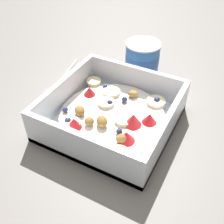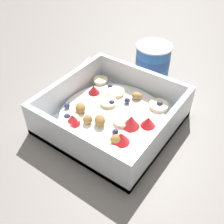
% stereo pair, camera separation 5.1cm
% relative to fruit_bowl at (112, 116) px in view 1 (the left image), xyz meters
% --- Properties ---
extents(ground_plane, '(2.40, 2.40, 0.00)m').
position_rel_fruit_bowl_xyz_m(ground_plane, '(-0.02, -0.01, -0.02)').
color(ground_plane, gray).
extents(fruit_bowl, '(0.22, 0.22, 0.07)m').
position_rel_fruit_bowl_xyz_m(fruit_bowl, '(0.00, 0.00, 0.00)').
color(fruit_bowl, white).
rests_on(fruit_bowl, ground).
extents(spoon, '(0.05, 0.17, 0.01)m').
position_rel_fruit_bowl_xyz_m(spoon, '(-0.17, 0.05, -0.02)').
color(spoon, silver).
rests_on(spoon, ground).
extents(yogurt_cup, '(0.08, 0.08, 0.08)m').
position_rel_fruit_bowl_xyz_m(yogurt_cup, '(-0.02, 0.20, 0.02)').
color(yogurt_cup, '#3370B7').
rests_on(yogurt_cup, ground).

